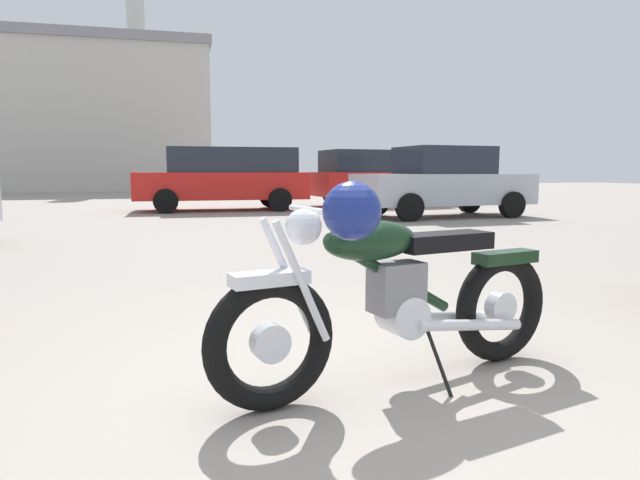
# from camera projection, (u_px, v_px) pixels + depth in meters

# --- Properties ---
(ground_plane) EXTENTS (80.00, 80.00, 0.00)m
(ground_plane) POSITION_uv_depth(u_px,v_px,m) (372.00, 412.00, 2.52)
(ground_plane) COLOR gray
(vintage_motorcycle) EXTENTS (2.07, 0.76, 1.07)m
(vintage_motorcycle) POSITION_uv_depth(u_px,v_px,m) (394.00, 292.00, 2.77)
(vintage_motorcycle) COLOR black
(vintage_motorcycle) RESTS_ON ground_plane
(red_hatchback_near) EXTENTS (4.26, 2.03, 1.67)m
(red_hatchback_near) POSITION_uv_depth(u_px,v_px,m) (443.00, 182.00, 13.14)
(red_hatchback_near) COLOR black
(red_hatchback_near) RESTS_ON ground_plane
(pale_sedan_back) EXTENTS (4.81, 2.22, 1.74)m
(pale_sedan_back) POSITION_uv_depth(u_px,v_px,m) (383.00, 176.00, 17.51)
(pale_sedan_back) COLOR black
(pale_sedan_back) RESTS_ON ground_plane
(dark_sedan_left) EXTENTS (4.80, 2.19, 1.74)m
(dark_sedan_left) POSITION_uv_depth(u_px,v_px,m) (226.00, 177.00, 15.36)
(dark_sedan_left) COLOR black
(dark_sedan_left) RESTS_ON ground_plane
(industrial_building) EXTENTS (17.25, 14.60, 17.57)m
(industrial_building) POSITION_uv_depth(u_px,v_px,m) (71.00, 120.00, 34.08)
(industrial_building) COLOR beige
(industrial_building) RESTS_ON ground_plane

